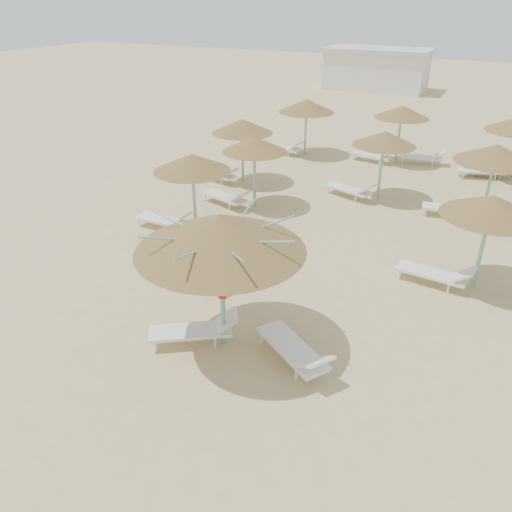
% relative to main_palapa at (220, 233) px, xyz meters
% --- Properties ---
extents(ground, '(120.00, 120.00, 0.00)m').
position_rel_main_palapa_xyz_m(ground, '(0.41, 0.37, -2.83)').
color(ground, tan).
rests_on(ground, ground).
extents(main_palapa, '(3.63, 3.63, 3.25)m').
position_rel_main_palapa_xyz_m(main_palapa, '(0.00, 0.00, 0.00)').
color(main_palapa, '#6CBBA0').
rests_on(main_palapa, ground).
extents(lounger_main_a, '(2.03, 1.63, 0.74)m').
position_rel_main_palapa_xyz_m(lounger_main_a, '(-0.59, -0.24, -2.48)').
color(lounger_main_a, white).
rests_on(lounger_main_a, ground).
extents(lounger_main_b, '(2.14, 1.72, 0.78)m').
position_rel_main_palapa_xyz_m(lounger_main_b, '(1.76, 0.05, -2.46)').
color(lounger_main_b, white).
rests_on(lounger_main_b, ground).
extents(palapa_field, '(19.01, 13.62, 2.71)m').
position_rel_main_palapa_xyz_m(palapa_field, '(2.43, 10.99, -0.53)').
color(palapa_field, '#6CBBA0').
rests_on(palapa_field, ground).
extents(service_hut, '(8.40, 4.40, 3.25)m').
position_rel_main_palapa_xyz_m(service_hut, '(-5.59, 35.37, -1.19)').
color(service_hut, silver).
rests_on(service_hut, ground).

